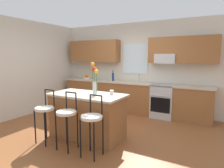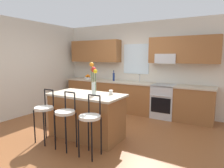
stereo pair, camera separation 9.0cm
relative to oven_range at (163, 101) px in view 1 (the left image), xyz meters
The scene contains 14 objects.
ground_plane 2.00m from the oven_range, 120.42° to the right, with size 14.00×14.00×0.00m, color brown.
wall_left 3.90m from the oven_range, 158.79° to the right, with size 0.12×4.60×2.70m, color beige.
back_wall_assembly 1.46m from the oven_range, 162.32° to the left, with size 5.60×0.50×2.70m.
counter_run 0.98m from the oven_range, behind, with size 4.56×0.64×0.92m.
sink_faucet 1.01m from the oven_range, 168.07° to the left, with size 0.02×0.13×0.23m.
oven_range is the anchor object (origin of this frame).
kitchen_island 2.38m from the oven_range, 115.27° to the right, with size 1.57×0.80×0.92m.
bar_stool_near 3.19m from the oven_range, 119.52° to the right, with size 0.36×0.36×1.04m.
bar_stool_middle 2.95m from the oven_range, 110.18° to the right, with size 0.36×0.36×1.04m.
bar_stool_far 2.81m from the oven_range, 99.59° to the right, with size 0.36×0.36×1.04m.
flower_vase 2.46m from the oven_range, 110.26° to the right, with size 0.17×0.16×0.65m.
mug_ceramic 2.09m from the oven_range, 105.45° to the right, with size 0.08×0.08×0.09m, color silver.
fruit_bowl_oranges 2.67m from the oven_range, behind, with size 0.24×0.24×0.16m.
bottle_olive_oil 1.71m from the oven_range, behind, with size 0.06×0.06×0.33m.
Camera 1 is at (2.35, -3.69, 1.68)m, focal length 31.57 mm.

